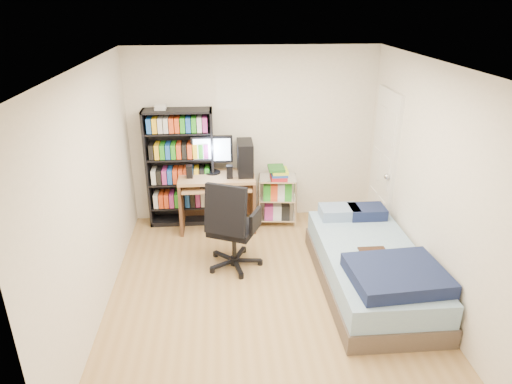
{
  "coord_description": "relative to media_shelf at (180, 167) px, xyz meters",
  "views": [
    {
      "loc": [
        -0.46,
        -4.31,
        3.08
      ],
      "look_at": [
        -0.08,
        0.4,
        1.06
      ],
      "focal_mm": 32.0,
      "sensor_mm": 36.0,
      "label": 1
    }
  ],
  "objects": [
    {
      "name": "room",
      "position": [
        1.04,
        -1.84,
        0.38
      ],
      "size": [
        3.58,
        4.08,
        2.58
      ],
      "color": "#A48052",
      "rests_on": "ground"
    },
    {
      "name": "media_shelf",
      "position": [
        0.0,
        0.0,
        0.0
      ],
      "size": [
        0.95,
        0.32,
        1.76
      ],
      "color": "black",
      "rests_on": "room"
    },
    {
      "name": "computer_desk",
      "position": [
        0.61,
        -0.14,
        -0.15
      ],
      "size": [
        1.06,
        0.61,
        1.33
      ],
      "color": "tan",
      "rests_on": "room"
    },
    {
      "name": "office_chair",
      "position": [
        0.69,
        -1.29,
        -0.5
      ],
      "size": [
        0.9,
        0.9,
        1.15
      ],
      "rotation": [
        0.0,
        0.0,
        -0.42
      ],
      "color": "black",
      "rests_on": "room"
    },
    {
      "name": "wire_cart",
      "position": [
        1.38,
        -0.14,
        -0.29
      ],
      "size": [
        0.58,
        0.44,
        0.88
      ],
      "rotation": [
        0.0,
        0.0,
        -0.1
      ],
      "color": "white",
      "rests_on": "room"
    },
    {
      "name": "bed",
      "position": [
        2.23,
        -1.86,
        -0.6
      ],
      "size": [
        1.08,
        2.16,
        0.62
      ],
      "color": "brown",
      "rests_on": "room"
    },
    {
      "name": "door",
      "position": [
        2.76,
        -0.49,
        0.13
      ],
      "size": [
        0.12,
        0.8,
        2.0
      ],
      "color": "silver",
      "rests_on": "room"
    }
  ]
}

